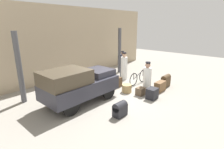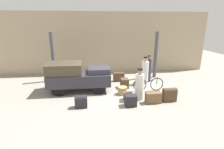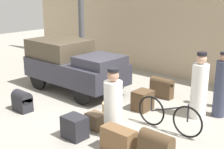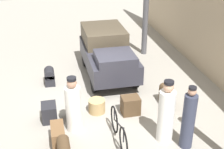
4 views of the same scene
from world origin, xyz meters
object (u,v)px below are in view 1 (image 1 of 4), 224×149
(truck, at_px, (78,84))
(bicycle, at_px, (138,77))
(trunk_wicker_pale, at_px, (116,82))
(trunk_large_brown, at_px, (152,93))
(suitcase_black_upright, at_px, (99,77))
(porter_with_bicycle, at_px, (124,67))
(suitcase_tan_flat, at_px, (160,86))
(porter_standing_middle, at_px, (147,79))
(suitcase_small_leather, at_px, (140,91))
(trunk_umber_medium, at_px, (120,109))
(trunk_barrel_dark, at_px, (166,80))
(wicker_basket, at_px, (127,88))
(conductor_in_dark_uniform, at_px, (122,65))

(truck, relative_size, bicycle, 1.96)
(trunk_wicker_pale, relative_size, trunk_large_brown, 1.04)
(truck, distance_m, suitcase_black_upright, 2.95)
(porter_with_bicycle, bearing_deg, suitcase_tan_flat, -98.33)
(porter_standing_middle, relative_size, suitcase_small_leather, 3.83)
(suitcase_black_upright, bearing_deg, suitcase_tan_flat, -71.46)
(suitcase_black_upright, height_order, trunk_umber_medium, suitcase_black_upright)
(trunk_barrel_dark, relative_size, suitcase_black_upright, 0.95)
(porter_standing_middle, bearing_deg, wicker_basket, 133.25)
(conductor_in_dark_uniform, xyz_separation_m, suitcase_black_upright, (-1.92, 0.24, -0.47))
(trunk_wicker_pale, distance_m, suitcase_small_leather, 1.72)
(porter_with_bicycle, bearing_deg, trunk_large_brown, -117.95)
(trunk_barrel_dark, bearing_deg, conductor_in_dark_uniform, 91.45)
(trunk_wicker_pale, distance_m, trunk_large_brown, 2.38)
(conductor_in_dark_uniform, bearing_deg, trunk_umber_medium, -142.43)
(truck, xyz_separation_m, suitcase_small_leather, (2.59, -1.59, -0.71))
(suitcase_black_upright, xyz_separation_m, trunk_large_brown, (0.00, -3.58, -0.07))
(conductor_in_dark_uniform, height_order, suitcase_black_upright, conductor_in_dark_uniform)
(bicycle, distance_m, wicker_basket, 1.56)
(suitcase_black_upright, relative_size, trunk_umber_medium, 1.26)
(bicycle, xyz_separation_m, porter_standing_middle, (-0.81, -1.05, 0.34))
(suitcase_small_leather, bearing_deg, suitcase_tan_flat, -23.33)
(wicker_basket, relative_size, porter_standing_middle, 0.31)
(bicycle, height_order, suitcase_black_upright, bicycle)
(trunk_barrel_dark, distance_m, suitcase_small_leather, 2.03)
(conductor_in_dark_uniform, distance_m, suitcase_small_leather, 3.34)
(bicycle, distance_m, suitcase_tan_flat, 1.56)
(suitcase_tan_flat, bearing_deg, conductor_in_dark_uniform, 76.15)
(suitcase_tan_flat, relative_size, trunk_wicker_pale, 1.35)
(suitcase_tan_flat, bearing_deg, trunk_large_brown, -171.39)
(suitcase_tan_flat, bearing_deg, trunk_umber_medium, -179.01)
(wicker_basket, relative_size, conductor_in_dark_uniform, 0.29)
(trunk_barrel_dark, bearing_deg, trunk_large_brown, -172.36)
(trunk_wicker_pale, bearing_deg, porter_standing_middle, -76.16)
(suitcase_small_leather, bearing_deg, truck, 148.47)
(wicker_basket, height_order, trunk_umber_medium, trunk_umber_medium)
(conductor_in_dark_uniform, bearing_deg, bicycle, -107.91)
(suitcase_black_upright, bearing_deg, trunk_large_brown, -89.97)
(truck, xyz_separation_m, suitcase_black_upright, (2.57, 1.33, -0.57))
(suitcase_tan_flat, bearing_deg, truck, 150.83)
(wicker_basket, bearing_deg, conductor_in_dark_uniform, 43.28)
(trunk_barrel_dark, bearing_deg, bicycle, 112.87)
(conductor_in_dark_uniform, distance_m, trunk_large_brown, 3.89)
(porter_with_bicycle, height_order, trunk_umber_medium, porter_with_bicycle)
(porter_with_bicycle, xyz_separation_m, trunk_wicker_pale, (-1.38, -0.53, -0.51))
(porter_with_bicycle, distance_m, trunk_umber_medium, 4.75)
(porter_standing_middle, distance_m, suitcase_tan_flat, 0.87)
(trunk_barrel_dark, xyz_separation_m, suitcase_small_leather, (-1.99, 0.39, -0.17))
(porter_with_bicycle, xyz_separation_m, suitcase_small_leather, (-1.53, -2.24, -0.59))
(bicycle, xyz_separation_m, trunk_wicker_pale, (-1.24, 0.67, -0.11))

